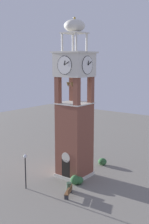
{
  "coord_description": "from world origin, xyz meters",
  "views": [
    {
      "loc": [
        18.62,
        -24.3,
        12.64
      ],
      "look_at": [
        0.0,
        0.0,
        7.29
      ],
      "focal_mm": 45.94,
      "sensor_mm": 36.0,
      "label": 1
    }
  ],
  "objects": [
    {
      "name": "trash_bin",
      "position": [
        1.87,
        -3.31,
        0.4
      ],
      "size": [
        0.52,
        0.52,
        0.8
      ],
      "primitive_type": "cylinder",
      "color": "#38513D",
      "rests_on": "ground"
    },
    {
      "name": "shrub_near_entry",
      "position": [
        0.7,
        4.8,
        0.42
      ],
      "size": [
        1.05,
        1.05,
        0.85
      ],
      "primitive_type": "ellipsoid",
      "color": "#336638",
      "rests_on": "ground"
    },
    {
      "name": "shrub_behind_bench",
      "position": [
        1.73,
        -1.52,
        0.39
      ],
      "size": [
        0.98,
        0.98,
        0.79
      ],
      "primitive_type": "ellipsoid",
      "color": "#336638",
      "rests_on": "ground"
    },
    {
      "name": "clock_tower",
      "position": [
        0.0,
        -0.0,
        6.96
      ],
      "size": [
        3.67,
        3.67,
        17.22
      ],
      "color": "brown",
      "rests_on": "ground"
    },
    {
      "name": "park_bench",
      "position": [
        2.64,
        -4.32,
        0.48
      ],
      "size": [
        1.07,
        1.64,
        0.95
      ],
      "color": "brown",
      "rests_on": "ground"
    },
    {
      "name": "lamp_post",
      "position": [
        -1.87,
        -5.66,
        2.5
      ],
      "size": [
        0.36,
        0.36,
        3.57
      ],
      "color": "black",
      "rests_on": "ground"
    },
    {
      "name": "shrub_left_of_tower",
      "position": [
        1.49,
        -1.87,
        0.5
      ],
      "size": [
        0.95,
        0.95,
        1.0
      ],
      "primitive_type": "ellipsoid",
      "color": "#336638",
      "rests_on": "ground"
    },
    {
      "name": "ground",
      "position": [
        0.0,
        0.0,
        0.0
      ],
      "size": [
        80.0,
        80.0,
        0.0
      ],
      "primitive_type": "plane",
      "color": "gray"
    }
  ]
}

